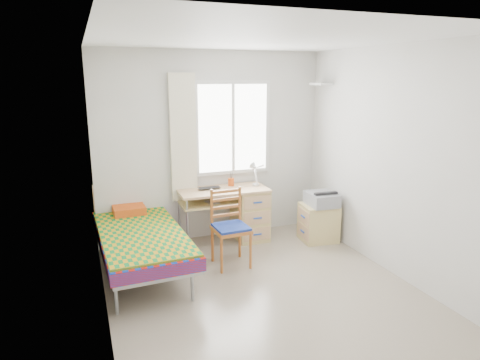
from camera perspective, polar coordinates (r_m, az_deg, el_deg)
name	(u,v)px	position (r m, az deg, el deg)	size (l,w,h in m)	color
floor	(261,289)	(4.80, 2.86, -14.31)	(3.50, 3.50, 0.00)	#BCAD93
ceiling	(265,38)	(4.26, 3.29, 18.34)	(3.50, 3.50, 0.00)	white
wall_back	(212,147)	(5.96, -3.75, 4.44)	(3.20, 3.20, 0.00)	silver
wall_left	(98,186)	(4.00, -18.44, -0.82)	(3.50, 3.50, 0.00)	silver
wall_right	(391,162)	(5.19, 19.45, 2.31)	(3.50, 3.50, 0.00)	silver
window	(233,128)	(6.00, -0.96, 6.93)	(1.10, 0.04, 1.30)	white
curtain	(183,138)	(5.77, -7.57, 5.54)	(0.35, 0.05, 1.70)	white
floating_shelf	(321,84)	(6.18, 10.78, 12.47)	(0.20, 0.32, 0.03)	white
bed	(140,235)	(5.24, -13.17, -7.19)	(1.01, 2.04, 0.87)	#93979B
desk	(245,211)	(6.02, 0.68, -4.14)	(1.22, 0.58, 0.76)	tan
chair	(230,223)	(5.20, -1.32, -5.71)	(0.42, 0.42, 0.94)	#B06F22
cabinet	(318,222)	(6.11, 10.39, -5.59)	(0.53, 0.48, 0.52)	tan
printer	(322,199)	(6.00, 10.84, -2.46)	(0.40, 0.45, 0.19)	gray
laptop	(210,189)	(5.80, -3.99, -1.19)	(0.31, 0.20, 0.02)	black
pen_cup	(231,182)	(5.99, -1.21, -0.27)	(0.08, 0.08, 0.11)	#D55617
task_lamp	(255,172)	(5.82, 2.01, 1.14)	(0.22, 0.31, 0.37)	white
book	(207,204)	(5.76, -4.44, -3.14)	(0.16, 0.22, 0.02)	gray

